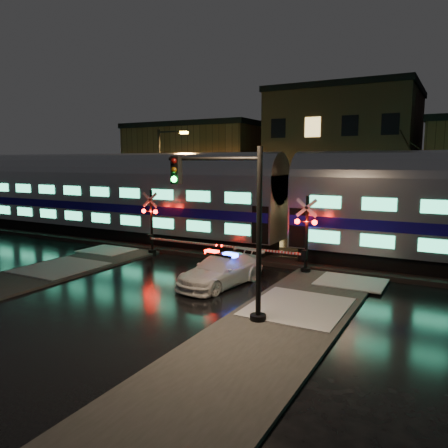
# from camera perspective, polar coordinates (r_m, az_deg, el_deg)

# --- Properties ---
(ground) EXTENTS (120.00, 120.00, 0.00)m
(ground) POSITION_cam_1_polar(r_m,az_deg,el_deg) (22.53, -3.67, -6.30)
(ground) COLOR black
(ground) RESTS_ON ground
(ballast) EXTENTS (90.00, 4.20, 0.24)m
(ballast) POSITION_cam_1_polar(r_m,az_deg,el_deg) (26.75, 2.08, -3.70)
(ballast) COLOR black
(ballast) RESTS_ON ground
(sidewalk_left) EXTENTS (4.00, 20.00, 0.12)m
(sidewalk_left) POSITION_cam_1_polar(r_m,az_deg,el_deg) (22.73, -26.35, -6.87)
(sidewalk_left) COLOR #2D2D2D
(sidewalk_left) RESTS_ON ground
(sidewalk_right) EXTENTS (4.00, 20.00, 0.12)m
(sidewalk_right) POSITION_cam_1_polar(r_m,az_deg,el_deg) (14.57, 5.64, -14.35)
(sidewalk_right) COLOR #2D2D2D
(sidewalk_right) RESTS_ON ground
(building_left) EXTENTS (14.00, 10.00, 9.00)m
(building_left) POSITION_cam_1_polar(r_m,az_deg,el_deg) (47.38, -2.77, 6.83)
(building_left) COLOR #543520
(building_left) RESTS_ON ground
(building_mid) EXTENTS (12.00, 11.00, 11.50)m
(building_mid) POSITION_cam_1_polar(r_m,az_deg,el_deg) (42.04, 15.50, 8.07)
(building_mid) COLOR brown
(building_mid) RESTS_ON ground
(train) EXTENTS (51.00, 3.12, 5.92)m
(train) POSITION_cam_1_polar(r_m,az_deg,el_deg) (25.04, 8.49, 2.95)
(train) COLOR black
(train) RESTS_ON ballast
(police_car) EXTENTS (2.69, 5.10, 1.57)m
(police_car) POSITION_cam_1_polar(r_m,az_deg,el_deg) (20.01, -0.39, -6.05)
(police_car) COLOR white
(police_car) RESTS_ON ground
(crossing_signal_right) EXTENTS (5.59, 0.65, 3.95)m
(crossing_signal_right) POSITION_cam_1_polar(r_m,az_deg,el_deg) (22.24, 9.75, -2.29)
(crossing_signal_right) COLOR black
(crossing_signal_right) RESTS_ON ground
(crossing_signal_left) EXTENTS (5.56, 0.65, 3.93)m
(crossing_signal_left) POSITION_cam_1_polar(r_m,az_deg,el_deg) (26.49, -8.93, -0.61)
(crossing_signal_left) COLOR black
(crossing_signal_left) RESTS_ON ground
(traffic_light) EXTENTS (3.97, 0.71, 6.13)m
(traffic_light) POSITION_cam_1_polar(r_m,az_deg,el_deg) (15.29, 1.25, -0.74)
(traffic_light) COLOR black
(traffic_light) RESTS_ON ground
(streetlight) EXTENTS (2.69, 0.28, 8.03)m
(streetlight) POSITION_cam_1_polar(r_m,az_deg,el_deg) (34.19, -8.03, 6.44)
(streetlight) COLOR black
(streetlight) RESTS_ON ground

